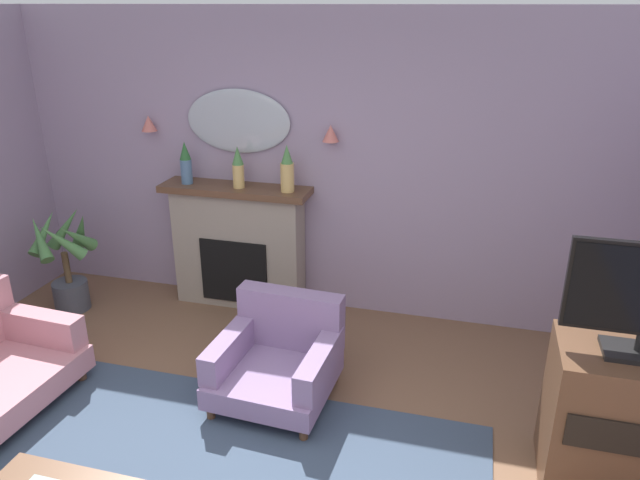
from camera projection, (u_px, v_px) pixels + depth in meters
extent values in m
cube|color=#9E8CA8|center=(321.00, 166.00, 5.23)|extent=(6.62, 0.10, 2.67)
cube|color=gray|center=(239.00, 249.00, 5.51)|extent=(1.20, 0.28, 1.10)
cube|color=black|center=(236.00, 270.00, 5.49)|extent=(0.64, 0.12, 0.60)
cube|color=brown|center=(235.00, 190.00, 5.28)|extent=(1.36, 0.36, 0.06)
cylinder|color=#4C7093|center=(186.00, 171.00, 5.32)|extent=(0.10, 0.10, 0.22)
cone|color=#2D6633|center=(185.00, 151.00, 5.25)|extent=(0.10, 0.10, 0.16)
cylinder|color=tan|center=(239.00, 176.00, 5.20)|extent=(0.10, 0.10, 0.21)
cone|color=#4C8447|center=(237.00, 155.00, 5.13)|extent=(0.10, 0.10, 0.16)
cylinder|color=tan|center=(287.00, 177.00, 5.08)|extent=(0.12, 0.12, 0.25)
cone|color=#4C8447|center=(287.00, 154.00, 5.01)|extent=(0.10, 0.10, 0.16)
ellipsoid|color=#B2BCC6|center=(238.00, 121.00, 5.20)|extent=(0.96, 0.06, 0.56)
cone|color=#D17066|center=(149.00, 123.00, 5.38)|extent=(0.14, 0.14, 0.14)
cone|color=#D17066|center=(331.00, 133.00, 4.97)|extent=(0.14, 0.14, 0.14)
cube|color=#B77A84|center=(38.00, 326.00, 4.49)|extent=(0.76, 0.20, 0.24)
cylinder|color=brown|center=(81.00, 374.00, 4.52)|extent=(0.07, 0.07, 0.10)
cylinder|color=brown|center=(10.00, 359.00, 4.71)|extent=(0.07, 0.07, 0.10)
cube|color=gray|center=(275.00, 378.00, 4.25)|extent=(0.84, 0.84, 0.16)
cube|color=gray|center=(291.00, 318.00, 4.43)|extent=(0.81, 0.21, 0.45)
cube|color=gray|center=(230.00, 347.00, 4.28)|extent=(0.18, 0.73, 0.22)
cube|color=gray|center=(320.00, 364.00, 4.08)|extent=(0.18, 0.73, 0.22)
cylinder|color=brown|center=(211.00, 412.00, 4.10)|extent=(0.06, 0.06, 0.10)
cylinder|color=brown|center=(304.00, 433.00, 3.90)|extent=(0.06, 0.06, 0.10)
cylinder|color=brown|center=(252.00, 360.00, 4.70)|extent=(0.06, 0.06, 0.10)
cylinder|color=brown|center=(334.00, 376.00, 4.50)|extent=(0.06, 0.06, 0.10)
cube|color=brown|center=(620.00, 420.00, 3.41)|extent=(0.80, 0.56, 0.90)
cube|color=black|center=(634.00, 440.00, 3.13)|extent=(0.68, 0.02, 0.20)
cube|color=black|center=(637.00, 352.00, 3.22)|extent=(0.36, 0.24, 0.03)
cylinder|color=black|center=(639.00, 342.00, 3.20)|extent=(0.04, 0.04, 0.10)
cylinder|color=#474C56|center=(72.00, 295.00, 5.54)|extent=(0.31, 0.31, 0.28)
cylinder|color=brown|center=(67.00, 267.00, 5.43)|extent=(0.06, 0.06, 0.30)
cone|color=#4C8447|center=(77.00, 237.00, 5.26)|extent=(0.16, 0.43, 0.37)
cone|color=#4C8447|center=(81.00, 230.00, 5.42)|extent=(0.36, 0.30, 0.43)
cone|color=#4C8447|center=(65.00, 228.00, 5.47)|extent=(0.38, 0.26, 0.43)
cone|color=#4C8447|center=(44.00, 233.00, 5.35)|extent=(0.13, 0.41, 0.39)
cone|color=#4C8447|center=(40.00, 239.00, 5.21)|extent=(0.39, 0.34, 0.39)
cone|color=#4C8447|center=(62.00, 241.00, 5.16)|extent=(0.38, 0.34, 0.40)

